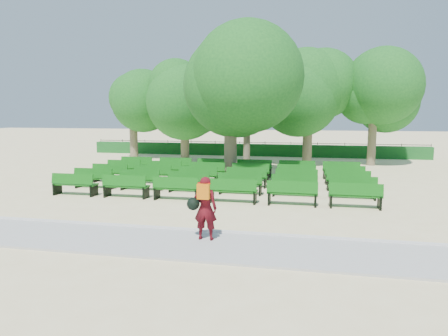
% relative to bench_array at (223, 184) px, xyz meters
% --- Properties ---
extents(ground, '(120.00, 120.00, 0.00)m').
position_rel_bench_array_xyz_m(ground, '(-0.47, -0.80, -0.09)').
color(ground, beige).
extents(paving, '(30.00, 2.20, 0.06)m').
position_rel_bench_array_xyz_m(paving, '(-0.47, -8.20, -0.06)').
color(paving, '#A9AAA5').
rests_on(paving, ground).
extents(curb, '(30.00, 0.12, 0.10)m').
position_rel_bench_array_xyz_m(curb, '(-0.47, -7.05, -0.04)').
color(curb, silver).
rests_on(curb, ground).
extents(hedge, '(26.00, 0.70, 0.90)m').
position_rel_bench_array_xyz_m(hedge, '(-0.47, 13.20, 0.36)').
color(hedge, '#15541E').
rests_on(hedge, ground).
extents(fence, '(26.00, 0.10, 1.02)m').
position_rel_bench_array_xyz_m(fence, '(-0.47, 13.60, -0.09)').
color(fence, black).
rests_on(fence, ground).
extents(tree_line, '(21.80, 6.80, 7.04)m').
position_rel_bench_array_xyz_m(tree_line, '(-0.47, 9.20, -0.09)').
color(tree_line, '#1B611D').
rests_on(tree_line, ground).
extents(bench_array, '(1.83, 0.65, 1.14)m').
position_rel_bench_array_xyz_m(bench_array, '(0.00, 0.00, 0.00)').
color(bench_array, '#0F5A10').
rests_on(bench_array, ground).
extents(tree_among, '(5.58, 5.58, 7.52)m').
position_rel_bench_array_xyz_m(tree_among, '(-0.02, 2.00, 4.88)').
color(tree_among, brown).
rests_on(tree_among, ground).
extents(person, '(0.78, 0.47, 1.66)m').
position_rel_bench_array_xyz_m(person, '(1.16, -7.80, 0.83)').
color(person, '#4B0A11').
rests_on(person, ground).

